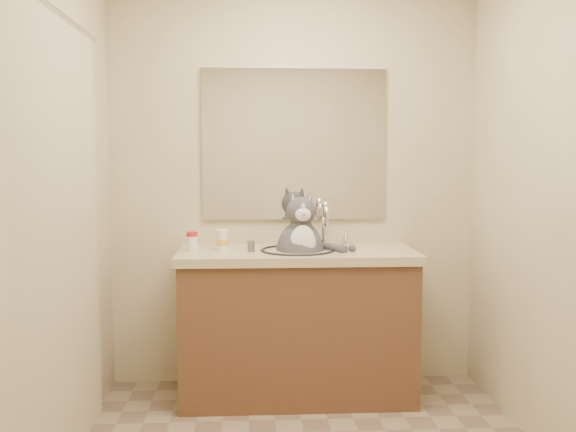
# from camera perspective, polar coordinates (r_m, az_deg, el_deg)

# --- Properties ---
(room) EXTENTS (2.22, 2.52, 2.42)m
(room) POSITION_cam_1_polar(r_m,az_deg,el_deg) (2.64, 2.29, 1.46)
(room) COLOR gray
(room) RESTS_ON ground
(vanity) EXTENTS (1.34, 0.59, 1.12)m
(vanity) POSITION_cam_1_polar(r_m,az_deg,el_deg) (3.71, 0.81, -9.27)
(vanity) COLOR brown
(vanity) RESTS_ON ground
(mirror) EXTENTS (1.10, 0.02, 0.90)m
(mirror) POSITION_cam_1_polar(r_m,az_deg,el_deg) (3.87, 0.54, 6.37)
(mirror) COLOR white
(mirror) RESTS_ON room
(shower_curtain) EXTENTS (0.02, 1.30, 1.93)m
(shower_curtain) POSITION_cam_1_polar(r_m,az_deg,el_deg) (2.86, -19.40, -1.95)
(shower_curtain) COLOR beige
(shower_curtain) RESTS_ON ground
(cat) EXTENTS (0.41, 0.32, 0.54)m
(cat) POSITION_cam_1_polar(r_m,az_deg,el_deg) (3.63, 1.14, -2.81)
(cat) COLOR #46464B
(cat) RESTS_ON vanity
(pill_bottle_redcap) EXTENTS (0.07, 0.07, 0.11)m
(pill_bottle_redcap) POSITION_cam_1_polar(r_m,az_deg,el_deg) (3.63, -8.52, -2.24)
(pill_bottle_redcap) COLOR white
(pill_bottle_redcap) RESTS_ON vanity
(pill_bottle_orange) EXTENTS (0.09, 0.09, 0.12)m
(pill_bottle_orange) POSITION_cam_1_polar(r_m,az_deg,el_deg) (3.64, -5.84, -2.17)
(pill_bottle_orange) COLOR white
(pill_bottle_orange) RESTS_ON vanity
(grey_canister) EXTENTS (0.05, 0.05, 0.06)m
(grey_canister) POSITION_cam_1_polar(r_m,az_deg,el_deg) (3.57, -3.30, -2.69)
(grey_canister) COLOR slate
(grey_canister) RESTS_ON vanity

